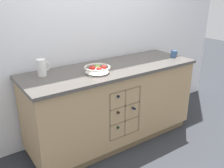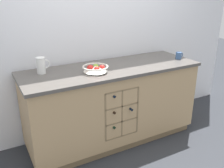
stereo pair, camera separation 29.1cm
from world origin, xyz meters
name	(u,v)px [view 2 (the right image)]	position (x,y,z in m)	size (l,w,h in m)	color
ground_plane	(112,138)	(0.00, 0.00, 0.00)	(14.00, 14.00, 0.00)	#2D3035
back_wall	(96,32)	(0.00, 0.41, 1.27)	(4.43, 0.06, 2.55)	white
kitchen_island	(112,104)	(0.00, 0.00, 0.48)	(2.07, 0.74, 0.94)	olive
fruit_bowl	(95,68)	(-0.24, -0.08, 0.98)	(0.28, 0.28, 0.08)	silver
white_pitcher	(41,65)	(-0.76, 0.16, 1.03)	(0.14, 0.10, 0.17)	white
ceramic_mug	(179,56)	(0.92, -0.09, 0.98)	(0.11, 0.07, 0.09)	#385684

